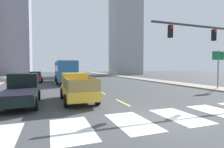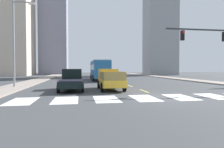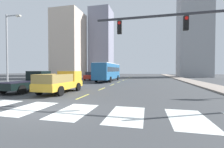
% 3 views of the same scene
% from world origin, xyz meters
% --- Properties ---
extents(ground_plane, '(160.00, 160.00, 0.00)m').
position_xyz_m(ground_plane, '(0.00, 0.00, 0.00)').
color(ground_plane, '#3D3F42').
extents(sidewalk_right, '(2.83, 110.00, 0.15)m').
position_xyz_m(sidewalk_right, '(12.41, 18.00, 0.07)').
color(sidewalk_right, gray).
rests_on(sidewalk_right, ground).
extents(sidewalk_left, '(2.83, 110.00, 0.15)m').
position_xyz_m(sidewalk_left, '(-12.41, 18.00, 0.07)').
color(sidewalk_left, gray).
rests_on(sidewalk_left, ground).
extents(crosswalk_stripe_0, '(1.60, 3.03, 0.01)m').
position_xyz_m(crosswalk_stripe_0, '(-9.18, 0.00, 0.00)').
color(crosswalk_stripe_0, silver).
rests_on(crosswalk_stripe_0, ground).
extents(crosswalk_stripe_1, '(1.60, 3.03, 0.01)m').
position_xyz_m(crosswalk_stripe_1, '(-6.56, 0.00, 0.00)').
color(crosswalk_stripe_1, silver).
rests_on(crosswalk_stripe_1, ground).
extents(crosswalk_stripe_2, '(1.60, 3.03, 0.01)m').
position_xyz_m(crosswalk_stripe_2, '(-3.94, 0.00, 0.00)').
color(crosswalk_stripe_2, silver).
rests_on(crosswalk_stripe_2, ground).
extents(crosswalk_stripe_3, '(1.60, 3.03, 0.01)m').
position_xyz_m(crosswalk_stripe_3, '(-1.31, 0.00, 0.00)').
color(crosswalk_stripe_3, silver).
rests_on(crosswalk_stripe_3, ground).
extents(crosswalk_stripe_4, '(1.60, 3.03, 0.01)m').
position_xyz_m(crosswalk_stripe_4, '(1.31, 0.00, 0.00)').
color(crosswalk_stripe_4, silver).
rests_on(crosswalk_stripe_4, ground).
extents(crosswalk_stripe_5, '(1.60, 3.03, 0.01)m').
position_xyz_m(crosswalk_stripe_5, '(3.94, 0.00, 0.00)').
color(crosswalk_stripe_5, silver).
rests_on(crosswalk_stripe_5, ground).
extents(lane_dash_0, '(0.16, 2.40, 0.01)m').
position_xyz_m(lane_dash_0, '(0.00, 4.00, 0.00)').
color(lane_dash_0, '#D5CA49').
rests_on(lane_dash_0, ground).
extents(lane_dash_1, '(0.16, 2.40, 0.01)m').
position_xyz_m(lane_dash_1, '(0.00, 9.00, 0.00)').
color(lane_dash_1, '#D5CA49').
rests_on(lane_dash_1, ground).
extents(lane_dash_2, '(0.16, 2.40, 0.01)m').
position_xyz_m(lane_dash_2, '(0.00, 14.00, 0.00)').
color(lane_dash_2, '#D5CA49').
rests_on(lane_dash_2, ground).
extents(lane_dash_3, '(0.16, 2.40, 0.01)m').
position_xyz_m(lane_dash_3, '(0.00, 19.00, 0.00)').
color(lane_dash_3, '#D5CA49').
rests_on(lane_dash_3, ground).
extents(lane_dash_4, '(0.16, 2.40, 0.01)m').
position_xyz_m(lane_dash_4, '(0.00, 24.00, 0.00)').
color(lane_dash_4, '#D5CA49').
rests_on(lane_dash_4, ground).
extents(lane_dash_5, '(0.16, 2.40, 0.01)m').
position_xyz_m(lane_dash_5, '(0.00, 29.00, 0.00)').
color(lane_dash_5, '#D5CA49').
rests_on(lane_dash_5, ground).
extents(lane_dash_6, '(0.16, 2.40, 0.01)m').
position_xyz_m(lane_dash_6, '(0.00, 34.00, 0.00)').
color(lane_dash_6, '#D5CA49').
rests_on(lane_dash_6, ground).
extents(lane_dash_7, '(0.16, 2.40, 0.01)m').
position_xyz_m(lane_dash_7, '(0.00, 39.00, 0.00)').
color(lane_dash_7, '#D5CA49').
rests_on(lane_dash_7, ground).
extents(pickup_stakebed, '(2.18, 5.20, 1.96)m').
position_xyz_m(pickup_stakebed, '(-2.82, 5.83, 0.94)').
color(pickup_stakebed, gold).
rests_on(pickup_stakebed, ground).
extents(pickup_dark, '(2.18, 5.20, 1.96)m').
position_xyz_m(pickup_dark, '(-6.42, 5.83, 0.92)').
color(pickup_dark, black).
rests_on(pickup_dark, ground).
extents(city_bus, '(2.72, 10.80, 3.32)m').
position_xyz_m(city_bus, '(-2.40, 20.54, 1.95)').
color(city_bus, '#245F93').
rests_on(city_bus, ground).
extents(sedan_near_right, '(2.02, 4.40, 1.72)m').
position_xyz_m(sedan_near_right, '(-6.65, 22.95, 0.86)').
color(sedan_near_right, red).
rests_on(sedan_near_right, ground).
extents(streetlight_left, '(2.20, 0.28, 9.00)m').
position_xyz_m(streetlight_left, '(-12.18, 8.66, 4.97)').
color(streetlight_left, gray).
rests_on(streetlight_left, ground).
extents(tower_tall_centre, '(8.91, 7.24, 42.67)m').
position_xyz_m(tower_tall_centre, '(18.52, 44.07, 21.33)').
color(tower_tall_centre, gray).
rests_on(tower_tall_centre, ground).
extents(block_mid_left, '(8.52, 9.33, 27.30)m').
position_xyz_m(block_mid_left, '(-14.10, 54.24, 13.65)').
color(block_mid_left, gray).
rests_on(block_mid_left, ground).
extents(block_mid_right, '(10.04, 10.70, 23.96)m').
position_xyz_m(block_mid_right, '(-24.20, 45.32, 11.98)').
color(block_mid_right, beige).
rests_on(block_mid_right, ground).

